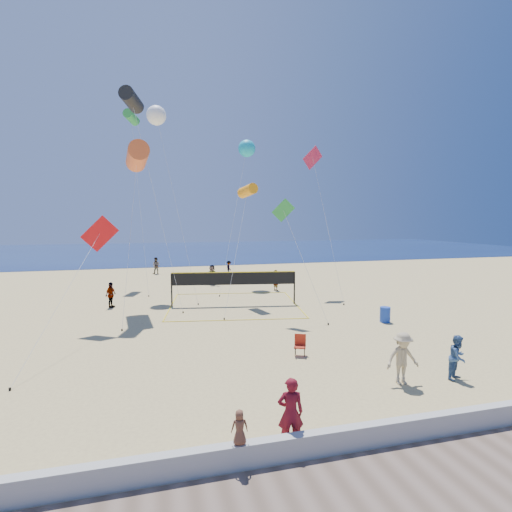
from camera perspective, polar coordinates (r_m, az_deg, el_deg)
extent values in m
plane|color=tan|center=(13.43, 2.23, -20.15)|extent=(120.00, 120.00, 0.00)
cube|color=navy|center=(73.88, -12.28, 0.73)|extent=(140.00, 50.00, 0.03)
cube|color=#ACABA7|center=(10.80, 7.50, -25.19)|extent=(32.00, 0.30, 0.60)
imported|color=maroon|center=(10.82, 4.96, -21.41)|extent=(0.73, 0.54, 1.82)
imported|color=brown|center=(9.97, -2.36, -23.25)|extent=(0.42, 0.29, 0.81)
imported|color=#345282|center=(16.50, 26.87, -12.79)|extent=(0.97, 0.90, 1.61)
imported|color=tan|center=(15.26, 20.20, -13.56)|extent=(1.24, 0.77, 1.84)
imported|color=gray|center=(27.79, -20.04, -5.24)|extent=(0.84, 1.05, 1.67)
imported|color=gray|center=(35.21, -6.31, -2.69)|extent=(1.56, 1.49, 1.77)
imported|color=gray|center=(32.34, 2.86, -3.47)|extent=(0.60, 0.72, 1.67)
imported|color=gray|center=(43.10, -14.05, -1.37)|extent=(1.04, 0.94, 1.75)
imported|color=gray|center=(41.27, -3.89, -1.71)|extent=(0.65, 1.00, 1.46)
cube|color=#A92513|center=(17.35, 6.30, -12.78)|extent=(0.62, 0.60, 0.05)
cube|color=#A92513|center=(17.45, 6.34, -11.76)|extent=(0.46, 0.24, 0.48)
cylinder|color=black|center=(17.25, 5.60, -13.49)|extent=(0.12, 0.24, 0.63)
cylinder|color=black|center=(17.58, 5.68, -13.13)|extent=(0.12, 0.24, 0.63)
cylinder|color=black|center=(17.23, 6.92, -13.53)|extent=(0.12, 0.24, 0.63)
cylinder|color=black|center=(17.56, 6.97, -13.16)|extent=(0.12, 0.24, 0.63)
cylinder|color=#1A3FAE|center=(23.71, 17.96, -7.97)|extent=(0.64, 0.64, 0.85)
cylinder|color=black|center=(27.04, -11.96, -4.75)|extent=(0.10, 0.10, 2.20)
cylinder|color=black|center=(27.36, 5.50, -4.54)|extent=(0.10, 0.10, 2.20)
cube|color=black|center=(26.78, -3.19, -3.25)|extent=(8.12, 1.40, 0.82)
cube|color=yellow|center=(26.71, -3.19, -2.32)|extent=(8.13, 1.41, 0.06)
cube|color=yellow|center=(23.09, -2.74, -9.14)|extent=(8.33, 1.46, 0.02)
cube|color=yellow|center=(31.13, -3.48, -5.36)|extent=(8.33, 1.46, 0.02)
cylinder|color=orange|center=(27.23, -16.60, 13.48)|extent=(1.59, 3.21, 1.69)
cylinder|color=silver|center=(24.15, -17.50, 2.99)|extent=(0.90, 5.66, 9.70)
cylinder|color=black|center=(22.09, -18.60, -9.98)|extent=(0.08, 0.08, 0.10)
cylinder|color=black|center=(27.43, -17.36, 20.51)|extent=(1.50, 2.36, 1.20)
cylinder|color=silver|center=(25.45, -13.92, 6.94)|extent=(2.77, 2.02, 13.02)
cylinder|color=black|center=(25.17, -10.37, -7.91)|extent=(0.08, 0.08, 0.10)
cylinder|color=orange|center=(27.64, -1.21, 9.30)|extent=(1.14, 1.89, 0.96)
cylinder|color=silver|center=(25.13, -2.75, 0.98)|extent=(2.56, 4.60, 7.65)
cylinder|color=black|center=(23.27, -4.56, -8.93)|extent=(0.08, 0.08, 0.10)
cube|color=red|center=(22.46, -21.43, 2.98)|extent=(1.95, 0.33, 1.93)
cylinder|color=silver|center=(19.12, -25.68, -4.99)|extent=(2.20, 7.63, 4.96)
cylinder|color=black|center=(16.43, -31.72, -15.88)|extent=(0.08, 0.08, 0.10)
cube|color=green|center=(22.90, 3.91, 6.54)|extent=(1.17, 0.75, 1.36)
cylinder|color=silver|center=(22.41, 7.05, -1.42)|extent=(1.94, 2.11, 6.22)
cylinder|color=black|center=(22.44, 10.28, -9.55)|extent=(0.08, 0.08, 0.10)
cube|color=#C72447|center=(32.16, 8.09, 13.73)|extent=(1.85, 0.50, 1.88)
cylinder|color=silver|center=(29.41, 10.13, 4.28)|extent=(0.15, 5.34, 10.46)
cylinder|color=black|center=(27.65, 12.44, -6.75)|extent=(0.08, 0.08, 0.10)
sphere|color=white|center=(33.01, -14.06, 18.91)|extent=(1.75, 1.75, 1.47)
cylinder|color=silver|center=(29.40, -11.36, 7.28)|extent=(2.35, 5.50, 13.57)
cylinder|color=black|center=(27.36, -8.26, -6.81)|extent=(0.08, 0.08, 0.10)
sphere|color=#16AECD|center=(36.46, -1.33, 15.11)|extent=(1.97, 1.97, 1.50)
cylinder|color=silver|center=(32.68, -3.12, 5.73)|extent=(3.58, 5.87, 11.93)
cylinder|color=black|center=(30.02, -5.23, -5.69)|extent=(0.08, 0.08, 0.10)
cylinder|color=green|center=(38.84, -17.38, 18.39)|extent=(1.43, 2.15, 1.09)
cylinder|color=silver|center=(34.13, -16.33, 7.81)|extent=(1.13, 7.40, 14.67)
cylinder|color=black|center=(30.93, -15.07, -5.53)|extent=(0.08, 0.08, 0.10)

